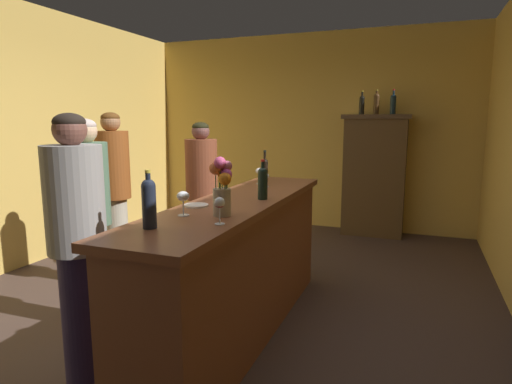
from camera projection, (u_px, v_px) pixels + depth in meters
floor at (202, 315)px, 3.56m from camera, size 8.73×8.73×0.00m
wall_back at (307, 132)px, 6.47m from camera, size 4.93×0.12×2.85m
bar_counter at (238, 268)px, 3.18m from camera, size 0.59×2.57×1.03m
display_cabinet at (374, 173)px, 5.93m from camera, size 0.90×0.41×1.67m
wine_bottle_merlot at (263, 182)px, 3.10m from camera, size 0.07×0.07×0.29m
wine_bottle_chardonnay at (149, 201)px, 2.26m from camera, size 0.08×0.08×0.31m
wine_bottle_riesling at (265, 169)px, 3.98m from camera, size 0.06×0.06×0.29m
wine_glass_front at (183, 197)px, 2.57m from camera, size 0.08×0.08×0.15m
wine_glass_mid at (265, 177)px, 3.69m from camera, size 0.07×0.07×0.12m
wine_glass_rear at (260, 172)px, 3.86m from camera, size 0.08×0.08×0.15m
wine_glass_spare at (220, 204)px, 2.35m from camera, size 0.06×0.06×0.15m
flower_arrangement at (222, 185)px, 2.56m from camera, size 0.14×0.12×0.36m
cheese_plate at (196, 205)px, 2.87m from camera, size 0.16×0.16×0.01m
display_bottle_left at (362, 104)px, 5.84m from camera, size 0.07×0.07×0.32m
display_bottle_midleft at (376, 103)px, 5.77m from camera, size 0.08×0.08×0.33m
display_bottle_center at (393, 103)px, 5.70m from camera, size 0.08×0.08×0.33m
patron_tall at (90, 214)px, 3.27m from camera, size 0.32×0.32×1.61m
patron_near_entrance at (78, 242)px, 2.46m from camera, size 0.33×0.33×1.64m
patron_redhead at (114, 192)px, 4.08m from camera, size 0.31×0.31×1.67m
patron_by_cabinet at (202, 194)px, 4.29m from camera, size 0.32×0.32×1.58m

